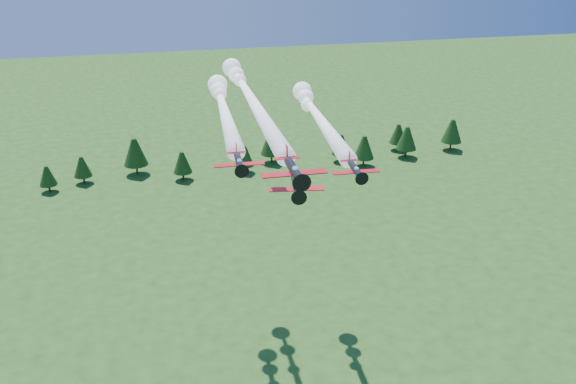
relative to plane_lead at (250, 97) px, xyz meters
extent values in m
cylinder|color=black|center=(-0.10, -33.23, 0.00)|extent=(1.11, 5.92, 1.10)
cone|color=black|center=(-0.11, -36.68, 0.00)|extent=(1.10, 0.99, 1.10)
cone|color=black|center=(-0.11, -37.34, 0.00)|extent=(0.48, 0.49, 0.48)
cylinder|color=black|center=(-0.11, -37.52, 0.00)|extent=(2.30, 0.05, 2.30)
cube|color=red|center=(-0.10, -33.67, -0.35)|extent=(8.11, 1.50, 0.13)
cube|color=red|center=(-0.09, -29.34, 0.05)|extent=(3.18, 0.94, 0.08)
cube|color=red|center=(-0.09, -29.23, 0.93)|extent=(0.10, 1.04, 1.59)
ellipsoid|color=#88A2D2|center=(-0.10, -34.22, 0.44)|extent=(0.79, 1.32, 0.68)
sphere|color=white|center=(0.03, 10.55, 0.00)|extent=(2.30, 2.30, 2.30)
sphere|color=white|center=(0.05, 16.12, 0.00)|extent=(3.00, 3.00, 3.00)
sphere|color=white|center=(0.06, 21.69, 0.00)|extent=(3.70, 3.70, 3.70)
cylinder|color=black|center=(-5.76, -25.59, -1.38)|extent=(1.11, 4.90, 0.90)
cone|color=black|center=(-5.88, -28.43, -1.38)|extent=(0.94, 0.85, 0.90)
cone|color=black|center=(-5.91, -28.97, -1.38)|extent=(0.41, 0.42, 0.40)
cylinder|color=black|center=(-5.91, -29.13, -1.38)|extent=(1.89, 0.12, 1.89)
cube|color=red|center=(-5.78, -25.95, -1.67)|extent=(6.72, 1.50, 0.11)
cube|color=red|center=(-5.62, -22.40, -1.33)|extent=(2.65, 0.88, 0.06)
cube|color=red|center=(-5.62, -22.31, -0.61)|extent=(0.12, 0.86, 1.31)
ellipsoid|color=#88A2D2|center=(-5.79, -26.40, -1.02)|extent=(0.70, 1.11, 0.56)
sphere|color=white|center=(-4.37, 6.63, -1.38)|extent=(2.30, 2.30, 2.30)
sphere|color=white|center=(-4.20, 10.68, -1.38)|extent=(3.00, 3.00, 3.00)
sphere|color=white|center=(-4.02, 14.73, -1.38)|extent=(3.70, 3.70, 3.70)
cylinder|color=black|center=(10.45, -25.46, -3.94)|extent=(1.14, 4.89, 0.90)
cone|color=black|center=(10.31, -28.29, -3.94)|extent=(0.94, 0.85, 0.90)
cone|color=black|center=(10.28, -28.83, -3.94)|extent=(0.41, 0.42, 0.40)
cylinder|color=black|center=(10.28, -28.98, -3.94)|extent=(1.88, 0.13, 1.89)
cube|color=red|center=(10.43, -25.82, -4.23)|extent=(6.70, 1.54, 0.11)
cube|color=red|center=(10.61, -22.28, -3.90)|extent=(2.64, 0.89, 0.06)
cube|color=red|center=(10.62, -22.19, -3.18)|extent=(0.12, 0.86, 1.30)
ellipsoid|color=#88A2D2|center=(10.41, -26.27, -3.58)|extent=(0.70, 1.11, 0.56)
sphere|color=white|center=(12.07, 6.87, -3.94)|extent=(2.30, 2.30, 2.30)
sphere|color=white|center=(12.27, 10.94, -3.94)|extent=(3.00, 3.00, 3.00)
sphere|color=white|center=(12.48, 15.01, -3.94)|extent=(3.70, 3.70, 3.70)
cylinder|color=black|center=(3.41, -19.86, -8.18)|extent=(1.93, 6.03, 1.10)
cone|color=black|center=(2.92, -23.28, -8.18)|extent=(1.23, 1.14, 1.10)
cone|color=black|center=(2.83, -23.94, -8.18)|extent=(0.55, 0.56, 0.48)
cylinder|color=black|center=(2.80, -24.12, -8.18)|extent=(2.29, 0.37, 2.31)
cube|color=red|center=(3.35, -20.29, -8.53)|extent=(8.27, 2.62, 0.13)
cube|color=red|center=(3.97, -15.99, -8.12)|extent=(3.29, 1.38, 0.08)
cube|color=red|center=(3.98, -15.88, -7.24)|extent=(0.25, 1.05, 1.59)
ellipsoid|color=#88A2D2|center=(3.27, -20.84, -7.74)|extent=(0.97, 1.42, 0.69)
cylinder|color=#382314|center=(43.13, 85.12, -46.67)|extent=(0.60, 0.60, 2.61)
cone|color=black|center=(43.13, 85.12, -42.01)|extent=(5.96, 5.96, 6.71)
cylinder|color=#382314|center=(49.23, 79.70, -46.54)|extent=(0.60, 0.60, 2.86)
cone|color=black|center=(49.23, 79.70, -41.43)|extent=(6.54, 6.54, 7.35)
cylinder|color=#382314|center=(-8.64, 80.79, -46.70)|extent=(0.60, 0.60, 2.55)
cone|color=black|center=(-8.64, 80.79, -42.15)|extent=(5.82, 5.82, 6.55)
cylinder|color=#382314|center=(20.73, 89.11, -46.41)|extent=(0.60, 0.60, 3.13)
cone|color=black|center=(20.73, 89.11, -40.82)|extent=(7.15, 7.15, 8.05)
cylinder|color=#382314|center=(-38.37, 84.68, -46.77)|extent=(0.60, 0.60, 2.39)
cone|color=black|center=(-38.37, 84.68, -42.50)|extent=(5.47, 5.47, 6.15)
cylinder|color=#382314|center=(-47.91, 80.27, -46.84)|extent=(0.60, 0.60, 2.26)
cone|color=black|center=(-47.91, 80.27, -42.81)|extent=(5.16, 5.16, 5.81)
cylinder|color=#382314|center=(83.46, 87.54, -46.45)|extent=(0.60, 0.60, 3.05)
cone|color=black|center=(83.46, 87.54, -41.00)|extent=(6.97, 6.97, 7.84)
cylinder|color=#382314|center=(-22.55, 88.48, -46.32)|extent=(0.60, 0.60, 3.31)
cone|color=black|center=(-22.55, 88.48, -40.41)|extent=(7.56, 7.56, 8.50)
cylinder|color=#382314|center=(10.88, 82.39, -46.73)|extent=(0.60, 0.60, 2.49)
cone|color=black|center=(10.88, 82.39, -42.29)|extent=(5.68, 5.68, 6.39)
cylinder|color=#382314|center=(65.67, 84.37, -46.49)|extent=(0.60, 0.60, 2.96)
cone|color=black|center=(65.67, 84.37, -41.20)|extent=(6.77, 6.77, 7.62)
cylinder|color=#382314|center=(65.53, 91.51, -46.68)|extent=(0.60, 0.60, 2.58)
cone|color=black|center=(65.53, 91.51, -42.07)|extent=(5.90, 5.90, 6.64)
camera|label=1|loc=(-16.44, -103.92, 29.51)|focal=40.00mm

